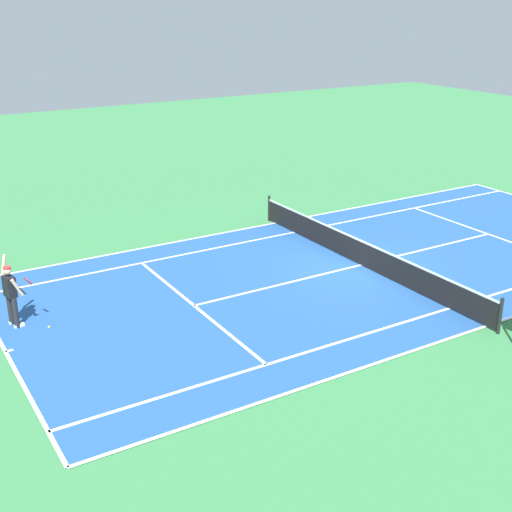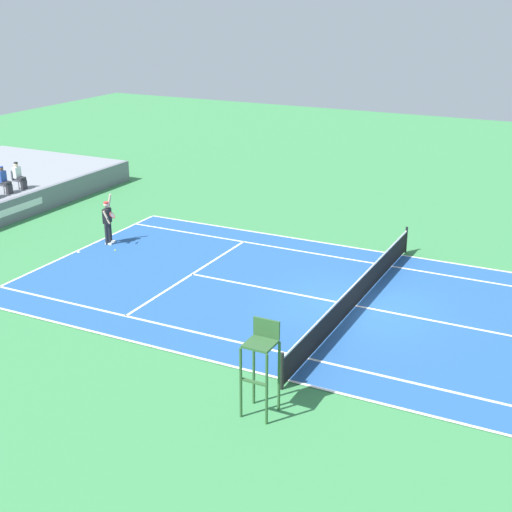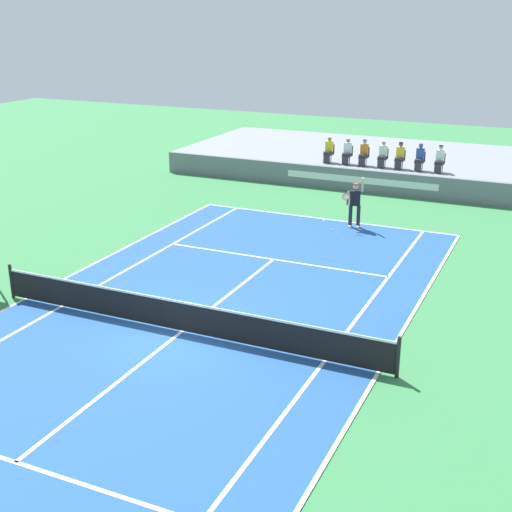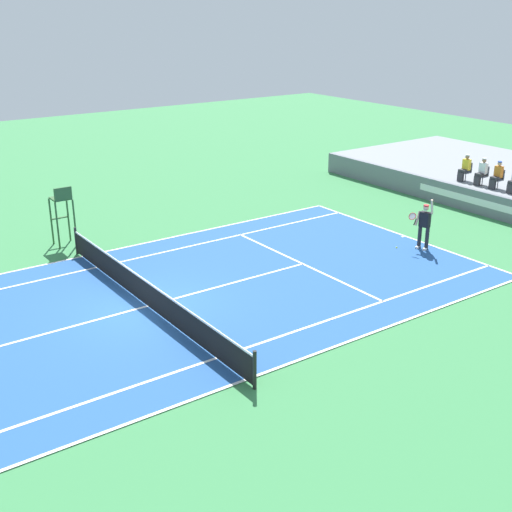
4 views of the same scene
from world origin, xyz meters
TOP-DOWN VIEW (x-y plane):
  - ground_plane at (0.00, 0.00)m, footprint 80.00×80.00m
  - court at (0.00, 0.00)m, footprint 11.08×23.88m
  - net at (0.00, 0.00)m, footprint 11.98×0.10m
  - tennis_player at (1.43, 11.30)m, footprint 0.74×0.75m
  - tennis_ball at (0.81, 10.53)m, footprint 0.07×0.07m

SIDE VIEW (x-z plane):
  - ground_plane at x=0.00m, z-range 0.00..0.00m
  - court at x=0.00m, z-range 0.00..0.02m
  - tennis_ball at x=0.81m, z-range 0.00..0.07m
  - net at x=0.00m, z-range -0.01..1.06m
  - tennis_player at x=1.43m, z-range -0.05..2.04m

